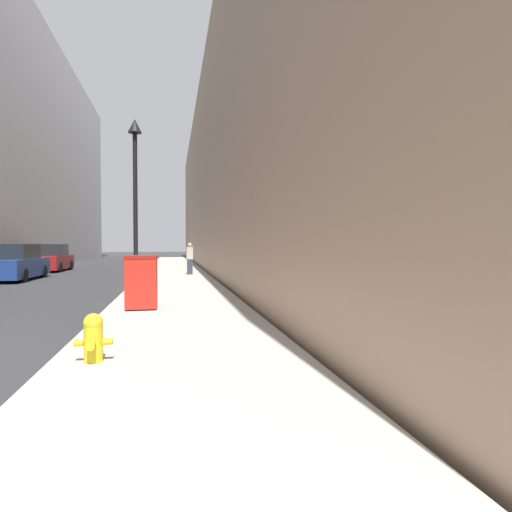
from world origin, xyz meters
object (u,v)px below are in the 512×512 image
Objects in this scene: trash_bin at (141,282)px; lamppost at (135,181)px; fire_hydrant at (93,337)px; pedestrian_on_sidewalk at (190,259)px; parked_sedan_near at (15,264)px; parked_sedan_far at (51,259)px.

lamppost is (-0.54, 4.78, 3.11)m from trash_bin.
pedestrian_on_sidewalk is (1.89, 15.52, 0.50)m from fire_hydrant.
parked_sedan_near is at bearing 134.25° from lamppost.
parked_sedan_near is at bearing 120.95° from trash_bin.
parked_sedan_far reaches higher than parked_sedan_near.
trash_bin is 12.83m from parked_sedan_near.
pedestrian_on_sidewalk reaches higher than parked_sedan_far.
lamppost reaches higher than fire_hydrant.
pedestrian_on_sidewalk is at bearing 81.84° from trash_bin.
parked_sedan_far is at bearing 111.11° from trash_bin.
fire_hydrant is 0.11× the size of lamppost.
trash_bin is at bearing -59.05° from parked_sedan_near.
lamppost is at bearing -108.49° from pedestrian_on_sidewalk.
parked_sedan_near is at bearing -178.68° from pedestrian_on_sidewalk.
lamppost is at bearing 91.57° from fire_hydrant.
fire_hydrant is at bearing -96.95° from pedestrian_on_sidewalk.
lamppost is 1.36× the size of parked_sedan_far.
parked_sedan_near is (-6.31, 15.33, 0.31)m from fire_hydrant.
trash_bin is at bearing -98.16° from pedestrian_on_sidewalk.
pedestrian_on_sidewalk is (2.14, 6.41, -2.94)m from lamppost.
trash_bin is (0.29, 4.33, 0.32)m from fire_hydrant.
lamppost reaches higher than trash_bin.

